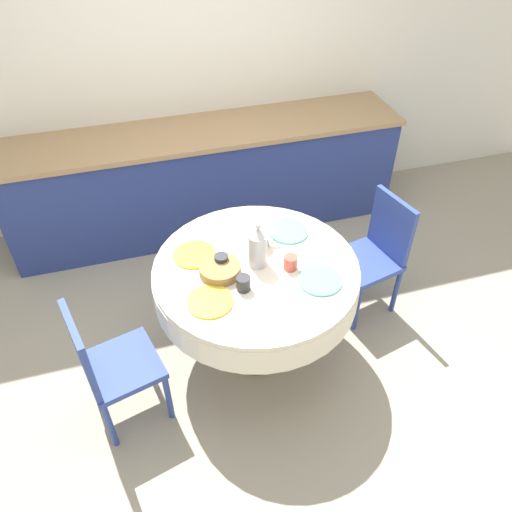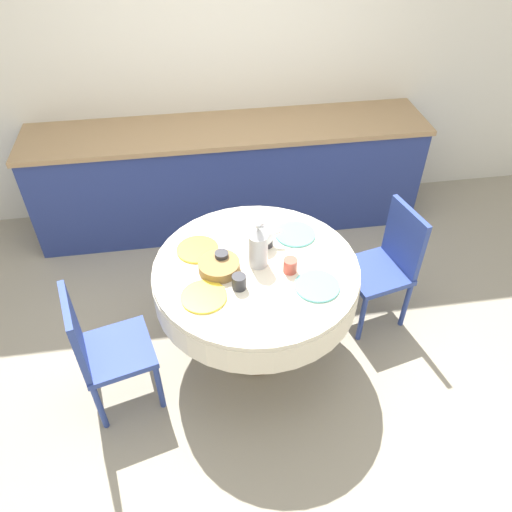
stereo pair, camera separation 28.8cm
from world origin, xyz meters
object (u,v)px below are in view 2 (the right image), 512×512
object	(u,v)px
chair_right	(101,347)
coffee_carafe	(258,247)
teapot	(262,235)
chair_left	(387,261)

from	to	relation	value
chair_right	coffee_carafe	bearing A→B (deg)	90.82
chair_right	teapot	size ratio (longest dim) A/B	4.55
chair_left	chair_right	distance (m)	1.91
chair_right	chair_left	bearing A→B (deg)	89.38
chair_right	coffee_carafe	world-z (taller)	coffee_carafe
teapot	chair_right	bearing A→B (deg)	-157.09
chair_right	teapot	bearing A→B (deg)	98.53
chair_left	coffee_carafe	size ratio (longest dim) A/B	2.99
chair_left	teapot	size ratio (longest dim) A/B	4.55
chair_left	coffee_carafe	xyz separation A→B (m)	(-0.92, -0.20, 0.41)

